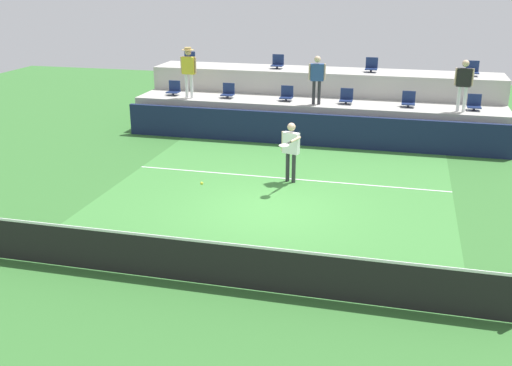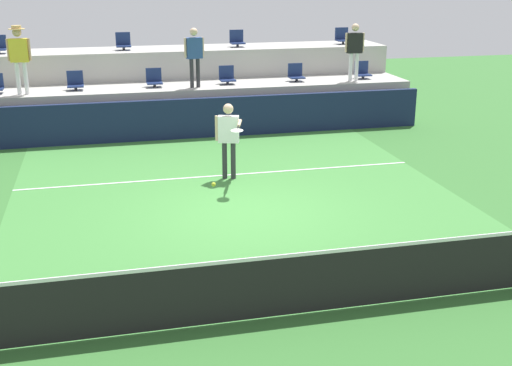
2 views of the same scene
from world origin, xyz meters
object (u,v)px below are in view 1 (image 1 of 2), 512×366
at_px(stadium_chair_lower_mid_right, 346,97).
at_px(spectator_with_hat, 188,67).
at_px(stadium_chair_upper_far_left, 189,60).
at_px(tennis_ball, 202,183).
at_px(stadium_chair_upper_far_right, 472,70).
at_px(stadium_chair_lower_left, 228,92).
at_px(stadium_chair_lower_far_left, 174,89).
at_px(stadium_chair_lower_mid_left, 287,95).
at_px(stadium_chair_lower_right, 408,100).
at_px(spectator_in_white, 464,81).
at_px(tennis_player, 291,147).
at_px(stadium_chair_lower_far_right, 474,104).
at_px(stadium_chair_upper_left, 278,63).
at_px(stadium_chair_upper_right, 371,66).
at_px(spectator_leaning_on_rail, 317,76).

bearing_deg(stadium_chair_lower_mid_right, spectator_with_hat, -176.10).
bearing_deg(stadium_chair_upper_far_left, tennis_ball, -68.67).
bearing_deg(spectator_with_hat, stadium_chair_upper_far_right, 12.52).
bearing_deg(stadium_chair_lower_left, stadium_chair_lower_far_left, 180.00).
distance_m(stadium_chair_upper_far_left, tennis_ball, 12.07).
bearing_deg(stadium_chair_lower_mid_left, stadium_chair_upper_far_right, 15.91).
bearing_deg(tennis_ball, stadium_chair_upper_far_left, 111.33).
relative_size(stadium_chair_lower_right, spectator_with_hat, 0.29).
height_order(stadium_chair_lower_far_left, stadium_chair_lower_right, same).
bearing_deg(stadium_chair_upper_far_left, spectator_in_white, -12.11).
bearing_deg(spectator_in_white, tennis_player, -135.03).
height_order(stadium_chair_lower_right, stadium_chair_upper_far_left, stadium_chair_upper_far_left).
bearing_deg(stadium_chair_lower_mid_left, stadium_chair_lower_far_right, 0.00).
xyz_separation_m(stadium_chair_lower_left, stadium_chair_lower_mid_right, (4.28, 0.00, 0.00)).
relative_size(stadium_chair_lower_mid_left, spectator_in_white, 0.31).
bearing_deg(stadium_chair_upper_left, stadium_chair_upper_right, 0.00).
relative_size(stadium_chair_lower_far_left, stadium_chair_upper_far_right, 1.00).
distance_m(tennis_player, spectator_in_white, 6.79).
distance_m(stadium_chair_lower_far_right, tennis_ball, 11.30).
xyz_separation_m(stadium_chair_lower_mid_left, stadium_chair_upper_far_left, (-4.30, 1.80, 0.85)).
bearing_deg(spectator_in_white, stadium_chair_lower_mid_left, 176.26).
height_order(spectator_with_hat, spectator_in_white, spectator_with_hat).
relative_size(stadium_chair_upper_left, spectator_in_white, 0.31).
bearing_deg(stadium_chair_lower_far_right, stadium_chair_upper_far_right, 90.25).
distance_m(stadium_chair_lower_left, stadium_chair_upper_far_right, 8.72).
bearing_deg(spectator_with_hat, stadium_chair_lower_right, 2.84).
height_order(stadium_chair_upper_far_left, tennis_ball, stadium_chair_upper_far_left).
distance_m(stadium_chair_lower_mid_left, stadium_chair_lower_right, 4.21).
bearing_deg(stadium_chair_upper_right, spectator_in_white, -35.32).
distance_m(stadium_chair_lower_right, spectator_leaning_on_rail, 3.21).
distance_m(stadium_chair_lower_mid_left, spectator_leaning_on_rail, 1.41).
bearing_deg(spectator_with_hat, stadium_chair_upper_far_left, 109.77).
relative_size(stadium_chair_lower_far_right, spectator_in_white, 0.31).
relative_size(stadium_chair_lower_mid_left, stadium_chair_lower_right, 1.00).
distance_m(stadium_chair_upper_right, spectator_leaning_on_rail, 2.75).
relative_size(stadium_chair_lower_left, stadium_chair_upper_far_right, 1.00).
height_order(stadium_chair_lower_mid_right, stadium_chair_upper_far_right, stadium_chair_upper_far_right).
bearing_deg(stadium_chair_lower_far_left, tennis_player, -43.23).
relative_size(stadium_chair_upper_right, tennis_ball, 7.65).
bearing_deg(tennis_ball, stadium_chair_lower_right, 66.28).
xyz_separation_m(stadium_chair_lower_mid_left, stadium_chair_upper_right, (2.80, 1.80, 0.85)).
height_order(stadium_chair_lower_right, spectator_leaning_on_rail, spectator_leaning_on_rail).
relative_size(stadium_chair_lower_far_left, stadium_chair_lower_far_right, 1.00).
height_order(spectator_leaning_on_rail, spectator_in_white, spectator_in_white).
height_order(stadium_chair_upper_left, spectator_in_white, spectator_in_white).
distance_m(stadium_chair_upper_far_left, stadium_chair_upper_far_right, 10.62).
xyz_separation_m(tennis_player, spectator_with_hat, (-4.67, 4.72, 1.33)).
distance_m(stadium_chair_lower_left, stadium_chair_upper_far_left, 2.92).
xyz_separation_m(stadium_chair_lower_far_right, tennis_player, (-5.17, -5.10, -0.43)).
bearing_deg(stadium_chair_lower_right, tennis_ball, -113.72).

